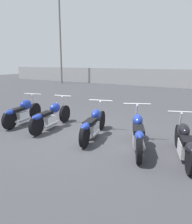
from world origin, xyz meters
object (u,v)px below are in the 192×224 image
object	(u,v)px
light_pole_left	(60,29)
motorcycle_slot_4	(185,142)
motorcycle_slot_3	(138,133)
motorcycle_slot_2	(94,124)
motorcycle_slot_0	(23,112)
motorcycle_slot_1	(51,116)
traffic_cone_far	(99,116)

from	to	relation	value
light_pole_left	motorcycle_slot_4	bearing A→B (deg)	-41.04
motorcycle_slot_3	motorcycle_slot_4	world-z (taller)	motorcycle_slot_3
motorcycle_slot_2	motorcycle_slot_0	bearing A→B (deg)	166.48
light_pole_left	motorcycle_slot_1	xyz separation A→B (m)	(9.79, -11.84, -4.76)
motorcycle_slot_2	motorcycle_slot_1	bearing A→B (deg)	164.08
motorcycle_slot_1	motorcycle_slot_2	xyz separation A→B (m)	(1.59, -0.01, -0.01)
motorcycle_slot_2	traffic_cone_far	distance (m)	1.79
motorcycle_slot_1	traffic_cone_far	world-z (taller)	motorcycle_slot_1
motorcycle_slot_0	motorcycle_slot_1	bearing A→B (deg)	-7.74
motorcycle_slot_4	traffic_cone_far	size ratio (longest dim) A/B	5.13
light_pole_left	motorcycle_slot_4	xyz separation A→B (m)	(13.78, -11.99, -4.77)
motorcycle_slot_0	motorcycle_slot_3	xyz separation A→B (m)	(4.14, -0.08, 0.01)
light_pole_left	motorcycle_slot_0	xyz separation A→B (m)	(8.60, -11.95, -4.74)
light_pole_left	motorcycle_slot_1	size ratio (longest dim) A/B	4.13
light_pole_left	motorcycle_slot_3	size ratio (longest dim) A/B	4.55
motorcycle_slot_2	motorcycle_slot_3	world-z (taller)	motorcycle_slot_3
motorcycle_slot_0	motorcycle_slot_4	bearing A→B (deg)	-13.43
motorcycle_slot_0	motorcycle_slot_3	distance (m)	4.14
motorcycle_slot_0	motorcycle_slot_2	size ratio (longest dim) A/B	0.93
motorcycle_slot_1	traffic_cone_far	xyz separation A→B (m)	(0.79, 1.58, -0.22)
motorcycle_slot_0	motorcycle_slot_1	distance (m)	1.20
light_pole_left	motorcycle_slot_0	size ratio (longest dim) A/B	4.59
motorcycle_slot_0	traffic_cone_far	world-z (taller)	motorcycle_slot_0
motorcycle_slot_0	motorcycle_slot_1	world-z (taller)	same
light_pole_left	motorcycle_slot_1	distance (m)	16.08
motorcycle_slot_3	traffic_cone_far	size ratio (longest dim) A/B	5.42
motorcycle_slot_3	motorcycle_slot_0	bearing A→B (deg)	154.39
motorcycle_slot_2	traffic_cone_far	world-z (taller)	motorcycle_slot_2
motorcycle_slot_4	motorcycle_slot_0	bearing A→B (deg)	159.00
motorcycle_slot_1	traffic_cone_far	bearing A→B (deg)	53.58
motorcycle_slot_0	motorcycle_slot_4	distance (m)	5.18
motorcycle_slot_1	motorcycle_slot_2	size ratio (longest dim) A/B	1.03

